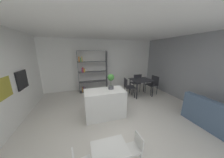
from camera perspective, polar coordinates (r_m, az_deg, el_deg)
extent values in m
plane|color=beige|center=(3.53, 0.40, -20.72)|extent=(9.13, 9.13, 0.00)
cube|color=white|center=(2.95, 0.51, 27.65)|extent=(6.64, 6.00, 0.06)
cube|color=white|center=(5.82, -8.41, 7.58)|extent=(6.64, 0.06, 2.67)
cube|color=gray|center=(5.02, 39.20, 3.30)|extent=(0.06, 6.00, 2.67)
cube|color=black|center=(4.30, -40.77, -0.35)|extent=(0.04, 0.60, 0.57)
cylinder|color=#B7BABC|center=(4.28, -41.71, 2.64)|extent=(0.02, 0.48, 0.02)
cube|color=white|center=(3.43, -3.88, -13.15)|extent=(1.24, 0.65, 0.88)
cylinder|color=#4C4C51|center=(3.35, -0.61, -4.64)|extent=(0.17, 0.17, 0.10)
cylinder|color=#476633|center=(3.30, -0.61, -2.15)|extent=(0.01, 0.01, 0.20)
sphere|color=#35732D|center=(3.25, -0.62, 0.89)|extent=(0.21, 0.21, 0.21)
cube|color=#4C4C51|center=(5.43, -17.91, 3.40)|extent=(0.02, 0.32, 2.09)
cube|color=#4C4C51|center=(5.59, -3.01, 4.40)|extent=(0.02, 0.32, 2.09)
cube|color=#4C4C51|center=(5.37, -10.88, 14.85)|extent=(1.46, 0.32, 0.02)
cube|color=#4C4C51|center=(5.74, -9.88, -6.25)|extent=(1.46, 0.32, 0.02)
cube|color=#4C4C51|center=(5.58, -10.12, -1.23)|extent=(1.41, 0.32, 0.02)
cube|color=#4C4C51|center=(5.46, -10.36, 3.94)|extent=(1.41, 0.32, 0.02)
cube|color=#4C4C51|center=(5.39, -10.61, 9.29)|extent=(1.41, 0.32, 0.02)
cube|color=orange|center=(5.67, -15.74, -5.60)|extent=(0.04, 0.26, 0.21)
cube|color=#8E4793|center=(5.66, -15.04, -5.44)|extent=(0.04, 0.26, 0.24)
cube|color=#38383D|center=(5.68, -14.32, -5.72)|extent=(0.04, 0.26, 0.17)
cube|color=#8E4793|center=(5.41, -16.12, 4.63)|extent=(0.04, 0.26, 0.19)
cube|color=red|center=(5.41, -15.57, 4.84)|extent=(0.05, 0.26, 0.22)
cube|color=gold|center=(5.41, -14.84, 4.58)|extent=(0.06, 0.26, 0.16)
cube|color=orange|center=(5.35, -17.54, 10.23)|extent=(0.06, 0.26, 0.24)
cube|color=#338E4C|center=(5.35, -16.68, 10.05)|extent=(0.04, 0.26, 0.19)
cube|color=gold|center=(5.35, -16.07, 10.35)|extent=(0.03, 0.26, 0.24)
cube|color=white|center=(2.10, -1.32, -33.72)|extent=(0.60, 0.46, 0.03)
cube|color=white|center=(2.38, -10.22, -35.31)|extent=(0.04, 0.04, 0.46)
cube|color=white|center=(2.46, 4.28, -32.93)|extent=(0.04, 0.04, 0.46)
cube|color=silver|center=(2.33, 11.24, -33.23)|extent=(0.27, 0.27, 0.02)
cube|color=silver|center=(2.28, 14.55, -29.84)|extent=(0.03, 0.27, 0.25)
cube|color=silver|center=(2.48, 6.81, -34.92)|extent=(0.03, 0.03, 0.31)
cube|color=silver|center=(2.55, 12.17, -33.33)|extent=(0.03, 0.03, 0.31)
cube|color=#232328|center=(5.08, 15.73, -0.41)|extent=(0.93, 0.82, 0.03)
cylinder|color=#232328|center=(4.71, 13.47, -6.46)|extent=(0.04, 0.04, 0.75)
cylinder|color=#232328|center=(5.15, 21.33, -5.23)|extent=(0.04, 0.04, 0.75)
cylinder|color=#232328|center=(5.28, 9.68, -3.92)|extent=(0.04, 0.04, 0.75)
cylinder|color=#232328|center=(5.68, 17.05, -3.03)|extent=(0.04, 0.04, 0.75)
cube|color=#232328|center=(5.59, 12.64, -2.04)|extent=(0.43, 0.42, 0.03)
cube|color=#232328|center=(5.36, 13.75, -0.08)|extent=(0.42, 0.04, 0.47)
cylinder|color=#232328|center=(5.89, 13.23, -3.65)|extent=(0.03, 0.03, 0.45)
cylinder|color=#232328|center=(5.73, 10.08, -4.00)|extent=(0.03, 0.03, 0.45)
cylinder|color=#232328|center=(5.60, 14.98, -4.73)|extent=(0.03, 0.03, 0.45)
cylinder|color=#232328|center=(5.43, 11.71, -5.14)|extent=(0.03, 0.03, 0.45)
cube|color=#232328|center=(4.88, 9.65, -4.27)|extent=(0.49, 0.47, 0.03)
cube|color=#232328|center=(4.75, 7.43, -2.06)|extent=(0.08, 0.42, 0.39)
cylinder|color=#232328|center=(4.87, 12.34, -7.50)|extent=(0.03, 0.03, 0.46)
cylinder|color=#232328|center=(5.18, 10.88, -6.05)|extent=(0.03, 0.03, 0.46)
cylinder|color=#232328|center=(4.75, 8.05, -7.89)|extent=(0.03, 0.03, 0.46)
cylinder|color=#232328|center=(5.06, 6.84, -6.37)|extent=(0.03, 0.03, 0.46)
cube|color=#232328|center=(5.49, 20.69, -2.93)|extent=(0.48, 0.50, 0.03)
cube|color=#232328|center=(5.57, 22.42, -0.49)|extent=(0.08, 0.45, 0.41)
cylinder|color=#232328|center=(5.57, 17.67, -5.01)|extent=(0.03, 0.03, 0.46)
cylinder|color=#232328|center=(5.30, 20.42, -6.26)|extent=(0.03, 0.03, 0.46)
cylinder|color=#232328|center=(5.82, 20.51, -4.43)|extent=(0.03, 0.03, 0.46)
cylinder|color=#232328|center=(5.56, 23.28, -5.59)|extent=(0.03, 0.03, 0.46)
cube|color=#475B75|center=(4.44, 38.91, -8.88)|extent=(0.67, 0.14, 0.20)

